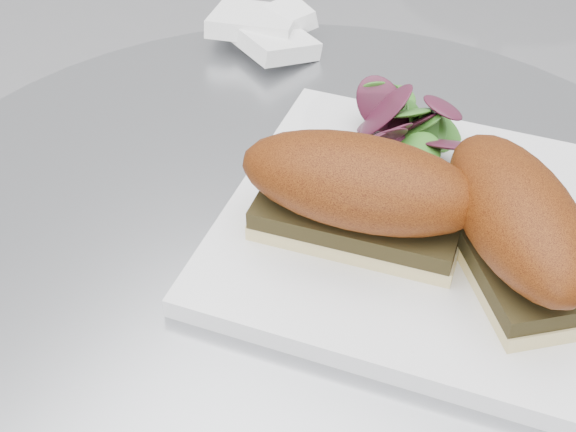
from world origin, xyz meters
name	(u,v)px	position (x,y,z in m)	size (l,w,h in m)	color
plate	(416,228)	(0.06, 0.06, 0.74)	(0.28, 0.28, 0.02)	white
sandwich_left	(359,192)	(0.03, 0.02, 0.79)	(0.19, 0.12, 0.08)	beige
sandwich_right	(515,224)	(0.13, 0.05, 0.79)	(0.17, 0.17, 0.08)	beige
salad	(416,119)	(0.01, 0.14, 0.77)	(0.11, 0.11, 0.05)	#3E7F29
napkin	(265,38)	(-0.20, 0.23, 0.74)	(0.11, 0.11, 0.02)	white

